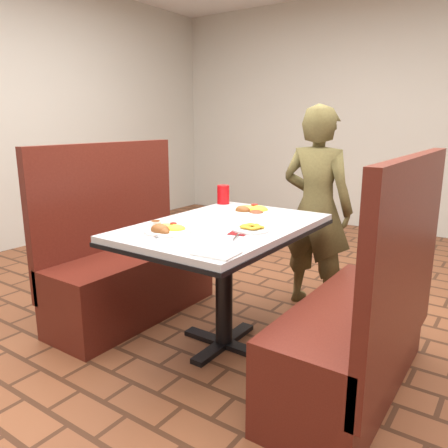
# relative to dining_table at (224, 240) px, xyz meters

# --- Properties ---
(dining_table) EXTENTS (0.81, 1.21, 0.75)m
(dining_table) POSITION_rel_dining_table_xyz_m (0.00, 0.00, 0.00)
(dining_table) COLOR silver
(dining_table) RESTS_ON ground
(booth_bench_left) EXTENTS (0.47, 1.20, 1.17)m
(booth_bench_left) POSITION_rel_dining_table_xyz_m (-0.80, 0.00, -0.32)
(booth_bench_left) COLOR #5B1E14
(booth_bench_left) RESTS_ON ground
(booth_bench_right) EXTENTS (0.47, 1.20, 1.17)m
(booth_bench_right) POSITION_rel_dining_table_xyz_m (0.80, 0.00, -0.32)
(booth_bench_right) COLOR #5B1E14
(booth_bench_right) RESTS_ON ground
(diner_person) EXTENTS (0.53, 0.36, 1.43)m
(diner_person) POSITION_rel_dining_table_xyz_m (0.18, 0.89, 0.06)
(diner_person) COLOR brown
(diner_person) RESTS_ON ground
(near_dinner_plate) EXTENTS (0.24, 0.24, 0.08)m
(near_dinner_plate) POSITION_rel_dining_table_xyz_m (-0.14, -0.32, 0.12)
(near_dinner_plate) COLOR white
(near_dinner_plate) RESTS_ON dining_table
(far_dinner_plate) EXTENTS (0.29, 0.29, 0.07)m
(far_dinner_plate) POSITION_rel_dining_table_xyz_m (-0.03, 0.35, 0.12)
(far_dinner_plate) COLOR white
(far_dinner_plate) RESTS_ON dining_table
(plantain_plate) EXTENTS (0.20, 0.20, 0.03)m
(plantain_plate) POSITION_rel_dining_table_xyz_m (0.20, -0.04, 0.11)
(plantain_plate) COLOR white
(plantain_plate) RESTS_ON dining_table
(maroon_napkin) EXTENTS (0.11, 0.11, 0.00)m
(maroon_napkin) POSITION_rel_dining_table_xyz_m (0.18, -0.13, 0.10)
(maroon_napkin) COLOR #610E10
(maroon_napkin) RESTS_ON dining_table
(spoon_utensil) EXTENTS (0.05, 0.13, 0.00)m
(spoon_utensil) POSITION_rel_dining_table_xyz_m (0.22, -0.21, 0.10)
(spoon_utensil) COLOR silver
(spoon_utensil) RESTS_ON dining_table
(red_tumbler) EXTENTS (0.09, 0.09, 0.13)m
(red_tumbler) POSITION_rel_dining_table_xyz_m (-0.36, 0.51, 0.16)
(red_tumbler) COLOR red
(red_tumbler) RESTS_ON dining_table
(paper_napkin) EXTENTS (0.19, 0.15, 0.01)m
(paper_napkin) POSITION_rel_dining_table_xyz_m (0.30, -0.49, 0.10)
(paper_napkin) COLOR white
(paper_napkin) RESTS_ON dining_table
(knife_utensil) EXTENTS (0.05, 0.16, 0.00)m
(knife_utensil) POSITION_rel_dining_table_xyz_m (-0.08, -0.36, 0.11)
(knife_utensil) COLOR silver
(knife_utensil) RESTS_ON dining_table
(fork_utensil) EXTENTS (0.04, 0.16, 0.00)m
(fork_utensil) POSITION_rel_dining_table_xyz_m (-0.11, -0.38, 0.11)
(fork_utensil) COLOR silver
(fork_utensil) RESTS_ON dining_table
(lettuce_shreds) EXTENTS (0.28, 0.32, 0.00)m
(lettuce_shreds) POSITION_rel_dining_table_xyz_m (0.04, 0.06, 0.10)
(lettuce_shreds) COLOR #94C950
(lettuce_shreds) RESTS_ON dining_table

